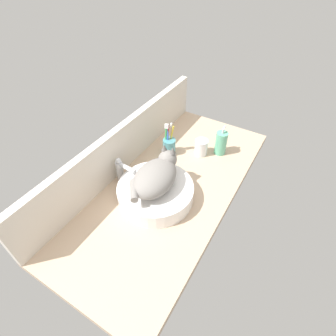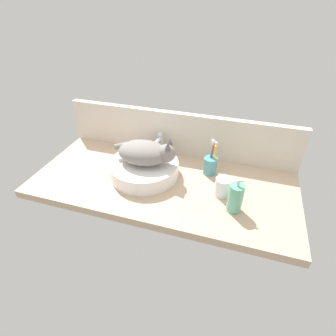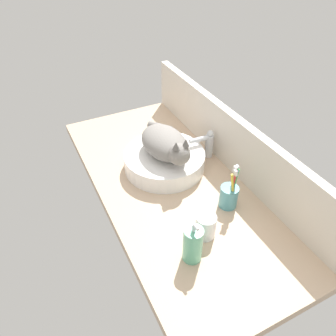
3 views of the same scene
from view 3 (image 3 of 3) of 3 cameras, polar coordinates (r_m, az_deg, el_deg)
name	(u,v)px [view 3 (image 3 of 3)]	position (r cm, az deg, el deg)	size (l,w,h in cm)	color
ground_plane	(173,186)	(137.69, 0.82, -3.15)	(130.09, 59.32, 4.00)	tan
backsplash_panel	(232,141)	(141.17, 11.03, 4.58)	(130.09, 3.60, 24.41)	silver
sink_basin	(164,160)	(141.73, -0.63, 1.37)	(34.85, 34.85, 7.69)	white
cat	(166,143)	(135.11, -0.35, 4.29)	(32.41, 18.46, 14.00)	gray
faucet	(207,143)	(147.09, 6.84, 4.31)	(3.60, 11.85, 13.60)	silver
soap_dispenser	(193,244)	(106.35, 4.33, -13.10)	(6.34, 6.34, 16.62)	#60B793
toothbrush_cup	(229,195)	(125.40, 10.60, -4.67)	(6.92, 6.92, 18.68)	teal
water_glass	(205,227)	(115.02, 6.54, -10.20)	(7.15, 7.15, 8.94)	white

